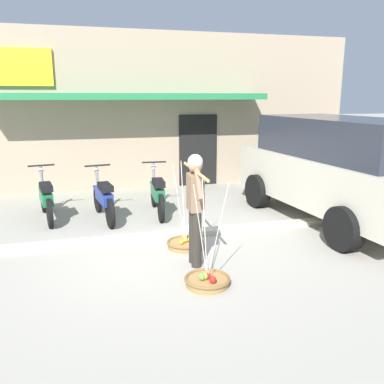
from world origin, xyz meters
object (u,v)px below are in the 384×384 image
at_px(motorcycle_second_in_row, 104,199).
at_px(motorcycle_third_in_row, 157,194).
at_px(fruit_vendor, 195,203).
at_px(fruit_basket_left_side, 207,280).
at_px(parked_truck, 337,167).
at_px(fruit_basket_right_side, 185,243).
at_px(motorcycle_nearest_shop, 46,199).

height_order(motorcycle_second_in_row, motorcycle_third_in_row, same).
distance_m(fruit_vendor, fruit_basket_left_side, 1.16).
bearing_deg(fruit_vendor, fruit_basket_left_side, -92.60).
relative_size(fruit_vendor, parked_truck, 0.34).
height_order(fruit_basket_right_side, motorcycle_nearest_shop, fruit_basket_right_side).
bearing_deg(motorcycle_nearest_shop, fruit_vendor, -52.32).
distance_m(motorcycle_nearest_shop, motorcycle_third_in_row, 2.30).
relative_size(fruit_vendor, motorcycle_third_in_row, 0.93).
distance_m(fruit_vendor, parked_truck, 3.64).
relative_size(motorcycle_nearest_shop, motorcycle_second_in_row, 1.00).
xyz_separation_m(motorcycle_nearest_shop, parked_truck, (5.70, -1.63, 0.68)).
xyz_separation_m(motorcycle_nearest_shop, motorcycle_third_in_row, (2.29, -0.20, 0.00)).
bearing_deg(parked_truck, fruit_basket_right_side, -168.54).
xyz_separation_m(motorcycle_second_in_row, parked_truck, (4.55, -1.32, 0.68)).
bearing_deg(fruit_basket_right_side, motorcycle_second_in_row, 121.72).
distance_m(fruit_vendor, motorcycle_nearest_shop, 3.87).
bearing_deg(motorcycle_nearest_shop, fruit_basket_right_side, -44.14).
distance_m(fruit_basket_right_side, motorcycle_third_in_row, 2.14).
distance_m(motorcycle_nearest_shop, parked_truck, 5.97).
distance_m(fruit_basket_left_side, motorcycle_nearest_shop, 4.43).
xyz_separation_m(fruit_basket_right_side, parked_truck, (3.32, 0.67, 1.06)).
bearing_deg(parked_truck, motorcycle_third_in_row, 157.15).
height_order(fruit_basket_left_side, parked_truck, parked_truck).
distance_m(motorcycle_second_in_row, motorcycle_third_in_row, 1.15).
bearing_deg(fruit_basket_left_side, fruit_vendor, 87.40).
bearing_deg(motorcycle_third_in_row, fruit_basket_left_side, -89.71).
relative_size(fruit_basket_left_side, motorcycle_nearest_shop, 0.80).
bearing_deg(motorcycle_nearest_shop, motorcycle_third_in_row, -4.95).
height_order(motorcycle_nearest_shop, motorcycle_second_in_row, same).
bearing_deg(fruit_basket_left_side, motorcycle_third_in_row, 90.29).
bearing_deg(motorcycle_nearest_shop, fruit_basket_left_side, -58.47).
bearing_deg(fruit_basket_right_side, fruit_vendor, -92.77).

